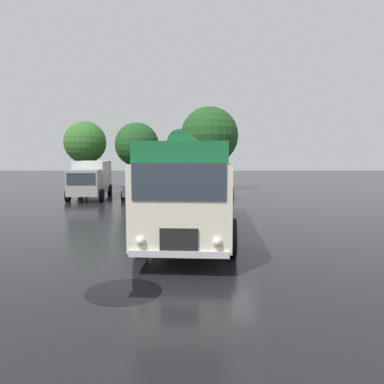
{
  "coord_description": "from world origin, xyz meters",
  "views": [
    {
      "loc": [
        -1.02,
        -12.9,
        2.86
      ],
      "look_at": [
        -0.93,
        2.19,
        1.4
      ],
      "focal_mm": 35.0,
      "sensor_mm": 36.0,
      "label": 1
    }
  ],
  "objects_px": {
    "vintage_bus": "(192,183)",
    "car_mid_left": "(182,186)",
    "car_near_left": "(138,186)",
    "box_van": "(91,178)",
    "car_mid_right": "(219,186)"
  },
  "relations": [
    {
      "from": "car_near_left",
      "to": "car_mid_left",
      "type": "height_order",
      "value": "same"
    },
    {
      "from": "vintage_bus",
      "to": "car_mid_left",
      "type": "distance_m",
      "value": 11.22
    },
    {
      "from": "car_mid_left",
      "to": "car_mid_right",
      "type": "relative_size",
      "value": 0.99
    },
    {
      "from": "vintage_bus",
      "to": "box_van",
      "type": "bearing_deg",
      "value": 119.95
    },
    {
      "from": "car_near_left",
      "to": "box_van",
      "type": "relative_size",
      "value": 0.73
    },
    {
      "from": "car_near_left",
      "to": "car_mid_left",
      "type": "bearing_deg",
      "value": -6.54
    },
    {
      "from": "car_near_left",
      "to": "box_van",
      "type": "bearing_deg",
      "value": 174.12
    },
    {
      "from": "car_mid_right",
      "to": "box_van",
      "type": "bearing_deg",
      "value": 176.8
    },
    {
      "from": "vintage_bus",
      "to": "car_mid_left",
      "type": "xyz_separation_m",
      "value": [
        -0.63,
        11.15,
        -1.05
      ]
    },
    {
      "from": "vintage_bus",
      "to": "car_mid_right",
      "type": "relative_size",
      "value": 2.34
    },
    {
      "from": "car_mid_left",
      "to": "car_near_left",
      "type": "bearing_deg",
      "value": 173.46
    },
    {
      "from": "vintage_bus",
      "to": "car_near_left",
      "type": "height_order",
      "value": "vintage_bus"
    },
    {
      "from": "box_van",
      "to": "car_near_left",
      "type": "bearing_deg",
      "value": -5.88
    },
    {
      "from": "car_near_left",
      "to": "vintage_bus",
      "type": "bearing_deg",
      "value": -72.77
    },
    {
      "from": "vintage_bus",
      "to": "box_van",
      "type": "distance_m",
      "value": 13.66
    }
  ]
}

